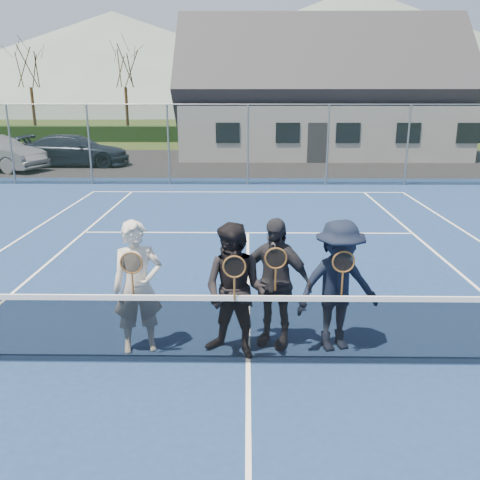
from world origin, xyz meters
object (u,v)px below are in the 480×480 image
Objects in this scene: tennis_net at (248,327)px; player_b at (235,291)px; car_c at (75,150)px; player_d at (338,286)px; clubhouse at (319,82)px; player_a at (138,287)px; player_c at (274,282)px.

player_b is (-0.17, 0.25, 0.38)m from tennis_net.
car_c is at bearing 113.97° from tennis_net.
player_d is (1.19, 0.45, 0.38)m from tennis_net.
car_c is 2.85× the size of player_d.
clubhouse is 8.67× the size of player_b.
player_a is 1.29m from player_b.
tennis_net is at bearing -159.12° from player_d.
car_c is 0.33× the size of clubhouse.
player_d is at bearing 20.88° from tennis_net.
clubhouse is (12.35, 5.21, 3.24)m from car_c.
tennis_net is 1.33m from player_d.
player_d is (0.84, -0.13, -0.00)m from player_c.
clubhouse is 23.90m from player_c.
clubhouse is at bearing 81.14° from player_c.
player_b reaches higher than tennis_net.
tennis_net is 1.55m from player_a.
player_c is 0.85m from player_d.
player_c is at bearing 32.82° from player_b.
player_d is (2.65, 0.08, -0.00)m from player_a.
car_c is 19.67m from player_a.
player_c is (0.35, 0.58, 0.38)m from tennis_net.
player_a is at bearing -173.29° from player_c.
player_a is at bearing 165.77° from tennis_net.
player_c is (-3.65, -23.42, -3.07)m from clubhouse.
player_a and player_b have the same top height.
player_a is at bearing 174.45° from player_b.
player_a is 1.00× the size of player_c.
player_a is at bearing -103.01° from clubhouse.
clubhouse reaches higher than tennis_net.
car_c is at bearing 115.55° from player_c.
player_d is at bearing -8.75° from player_c.
player_c reaches higher than tennis_net.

